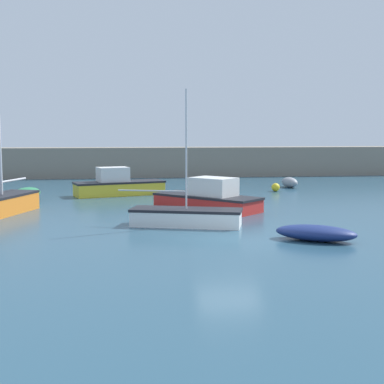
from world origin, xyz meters
The scene contains 10 objects.
ground_plane centered at (0.00, 0.00, -0.10)m, with size 120.00×120.00×0.20m, color #284C60.
harbor_breakwater centered at (0.00, 30.59, 1.39)m, with size 48.08×3.14×2.78m, color gray.
fishing_dinghy_green centered at (8.58, 19.10, 0.39)m, with size 1.20×2.11×0.78m.
sailboat_twin_hulled centered at (-10.22, 8.16, 0.54)m, with size 3.21×5.03×5.10m.
cabin_cruiser_white centered at (-4.36, 15.71, 0.67)m, with size 6.25×3.51×1.88m.
sailboat_tall_mast centered at (-1.28, 3.41, 0.41)m, with size 5.60×2.94×6.07m.
rowboat_blue_near centered at (3.29, -0.52, 0.30)m, with size 3.38×2.75×0.60m.
motorboat_with_cabin centered at (0.53, 8.24, 0.64)m, with size 5.70×5.83×1.77m.
open_tender_yellow centered at (-9.95, 13.60, 0.40)m, with size 2.02×3.34×0.80m.
mooring_buoy_yellow centered at (6.73, 16.56, 0.29)m, with size 0.59×0.59×0.59m, color yellow.
Camera 1 is at (-4.16, -20.05, 4.17)m, focal length 50.00 mm.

